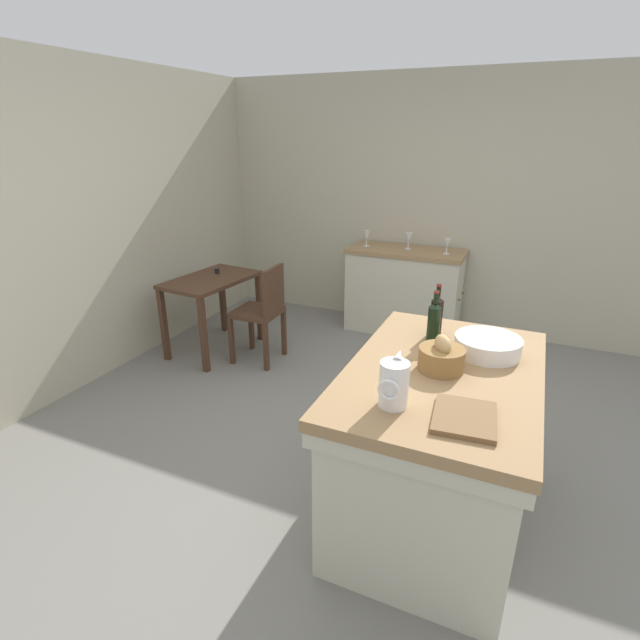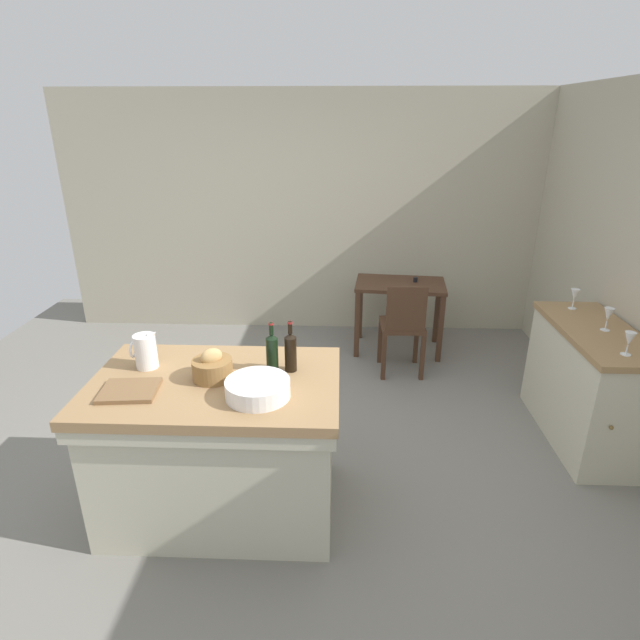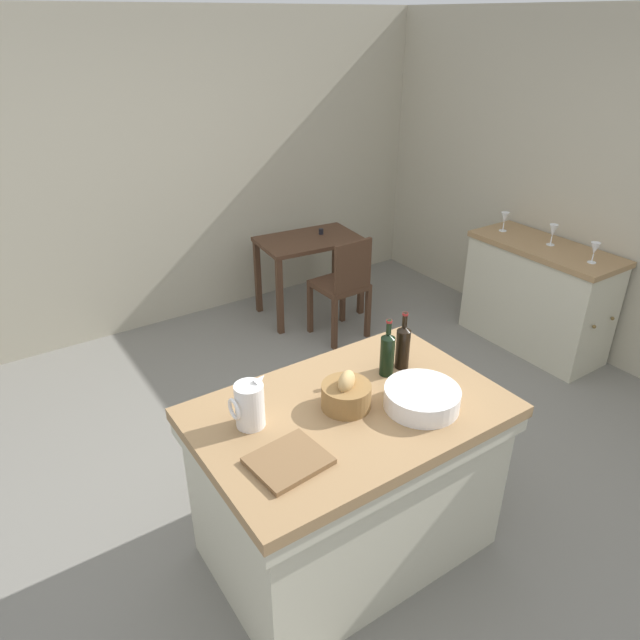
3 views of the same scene
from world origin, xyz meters
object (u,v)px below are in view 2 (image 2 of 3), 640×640
at_px(bread_basket, 212,368).
at_px(wine_glass_left, 608,315).
at_px(side_cabinet, 587,385).
at_px(cutting_board, 130,391).
at_px(wine_glass_far_left, 629,339).
at_px(wine_glass_middle, 575,295).
at_px(wooden_chair, 403,325).
at_px(pitcher, 145,351).
at_px(island_table, 220,441).
at_px(wine_bottle_dark, 291,351).
at_px(wash_bowl, 258,389).
at_px(wine_bottle_amber, 272,352).
at_px(writing_desk, 400,294).

relative_size(bread_basket, wine_glass_left, 1.38).
distance_m(side_cabinet, cutting_board, 3.21).
bearing_deg(cutting_board, wine_glass_far_left, 11.63).
relative_size(wine_glass_far_left, wine_glass_middle, 0.96).
height_order(bread_basket, wine_glass_left, bread_basket).
xyz_separation_m(wooden_chair, pitcher, (-1.75, -1.71, 0.51)).
xyz_separation_m(wine_glass_far_left, wine_glass_left, (0.06, 0.41, 0.01)).
bearing_deg(island_table, pitcher, 161.99).
bearing_deg(wine_glass_far_left, wine_bottle_dark, -171.57).
bearing_deg(pitcher, wine_bottle_dark, -0.54).
bearing_deg(wash_bowl, island_table, 147.72).
xyz_separation_m(side_cabinet, wine_bottle_amber, (-2.25, -0.73, 0.58)).
relative_size(island_table, wine_glass_far_left, 9.22).
height_order(wine_glass_far_left, wine_glass_left, wine_glass_left).
height_order(writing_desk, wine_glass_far_left, wine_glass_far_left).
bearing_deg(wine_bottle_amber, wash_bowl, -97.72).
bearing_deg(wine_bottle_amber, wine_bottle_dark, 3.83).
relative_size(wash_bowl, wine_glass_middle, 2.17).
bearing_deg(writing_desk, wine_glass_left, -50.89).
bearing_deg(island_table, wine_bottle_dark, 17.58).
bearing_deg(wine_glass_middle, wine_glass_left, -83.67).
bearing_deg(wine_glass_left, wash_bowl, -156.13).
xyz_separation_m(island_table, cutting_board, (-0.43, -0.16, 0.43)).
bearing_deg(cutting_board, bread_basket, 23.26).
distance_m(writing_desk, wine_glass_left, 2.06).
xyz_separation_m(wine_bottle_amber, wine_glass_middle, (2.24, 1.16, -0.02)).
distance_m(wooden_chair, cutting_board, 2.70).
height_order(wooden_chair, wine_bottle_dark, wine_bottle_dark).
bearing_deg(wine_glass_far_left, wine_bottle_amber, -171.79).
height_order(wooden_chair, bread_basket, bread_basket).
relative_size(pitcher, wash_bowl, 0.71).
relative_size(side_cabinet, wine_glass_left, 7.20).
bearing_deg(wine_glass_middle, wine_bottle_dark, -151.50).
bearing_deg(island_table, wash_bowl, -32.28).
bearing_deg(writing_desk, side_cabinet, -51.52).
distance_m(wine_glass_left, wine_glass_middle, 0.44).
xyz_separation_m(cutting_board, wine_bottle_amber, (0.75, 0.29, 0.11)).
relative_size(island_table, wash_bowl, 4.08).
xyz_separation_m(pitcher, wash_bowl, (0.72, -0.32, -0.06)).
bearing_deg(wash_bowl, wine_glass_left, 23.87).
bearing_deg(writing_desk, wine_glass_middle, -42.65).
relative_size(writing_desk, wash_bowl, 2.71).
xyz_separation_m(side_cabinet, wash_bowl, (-2.30, -1.04, 0.50)).
relative_size(cutting_board, wine_bottle_amber, 0.98).
bearing_deg(bread_basket, wine_glass_left, 17.72).
xyz_separation_m(island_table, wine_glass_far_left, (2.55, 0.45, 0.52)).
relative_size(pitcher, wine_bottle_dark, 0.80).
distance_m(writing_desk, wash_bowl, 2.82).
xyz_separation_m(writing_desk, wine_bottle_amber, (-1.01, -2.29, 0.41)).
xyz_separation_m(writing_desk, wooden_chair, (-0.02, -0.57, -0.11)).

